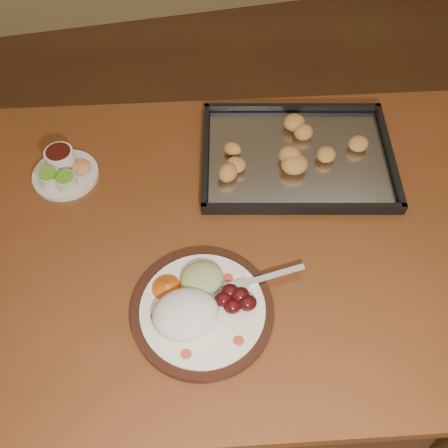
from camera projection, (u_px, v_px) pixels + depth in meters
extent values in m
plane|color=#53381C|center=(249.00, 332.00, 1.79)|extent=(4.00, 4.00, 0.00)
cube|color=brown|center=(208.00, 240.00, 1.15)|extent=(1.62, 1.12, 0.04)
cylinder|color=#553719|center=(1.00, 216.00, 1.65)|extent=(0.07, 0.07, 0.71)
cylinder|color=#553719|center=(406.00, 196.00, 1.69)|extent=(0.07, 0.07, 0.71)
cylinder|color=black|center=(203.00, 311.00, 1.01)|extent=(0.29, 0.29, 0.02)
cylinder|color=white|center=(203.00, 309.00, 1.01)|extent=(0.25, 0.25, 0.01)
ellipsoid|color=#D13F32|center=(186.00, 354.00, 0.95)|extent=(0.02, 0.02, 0.00)
ellipsoid|color=#D13F32|center=(239.00, 341.00, 0.96)|extent=(0.02, 0.02, 0.00)
ellipsoid|color=#D13F32|center=(228.00, 278.00, 1.04)|extent=(0.02, 0.02, 0.00)
ellipsoid|color=#D13F32|center=(156.00, 316.00, 0.99)|extent=(0.02, 0.02, 0.00)
ellipsoid|color=white|center=(186.00, 314.00, 0.98)|extent=(0.15, 0.14, 0.06)
ellipsoid|color=#4F0B11|center=(233.00, 306.00, 0.99)|extent=(0.04, 0.03, 0.03)
ellipsoid|color=#4F0B11|center=(240.00, 295.00, 1.00)|extent=(0.04, 0.03, 0.03)
ellipsoid|color=#4F0B11|center=(230.00, 291.00, 1.01)|extent=(0.04, 0.03, 0.03)
ellipsoid|color=#4F0B11|center=(247.00, 303.00, 0.99)|extent=(0.04, 0.03, 0.03)
ellipsoid|color=#4F0B11|center=(223.00, 299.00, 1.00)|extent=(0.04, 0.03, 0.03)
ellipsoid|color=tan|center=(202.00, 278.00, 1.03)|extent=(0.11, 0.10, 0.04)
cone|color=#C95112|center=(167.00, 286.00, 1.02)|extent=(0.09, 0.09, 0.03)
cube|color=silver|center=(273.00, 276.00, 1.04)|extent=(0.14, 0.03, 0.00)
cube|color=silver|center=(239.00, 285.00, 1.03)|extent=(0.04, 0.03, 0.00)
cylinder|color=silver|center=(229.00, 292.00, 1.02)|extent=(0.03, 0.01, 0.00)
cylinder|color=silver|center=(228.00, 290.00, 1.02)|extent=(0.03, 0.01, 0.00)
cylinder|color=silver|center=(227.00, 287.00, 1.03)|extent=(0.03, 0.01, 0.00)
cylinder|color=silver|center=(226.00, 284.00, 1.03)|extent=(0.03, 0.01, 0.00)
cylinder|color=silver|center=(66.00, 175.00, 1.22)|extent=(0.16, 0.16, 0.01)
cylinder|color=beige|center=(50.00, 178.00, 1.19)|extent=(0.05, 0.05, 0.03)
cylinder|color=#529C1F|center=(48.00, 174.00, 1.18)|extent=(0.04, 0.04, 0.00)
cylinder|color=beige|center=(66.00, 181.00, 1.19)|extent=(0.05, 0.05, 0.03)
cylinder|color=#529C1F|center=(64.00, 177.00, 1.17)|extent=(0.04, 0.04, 0.00)
cylinder|color=silver|center=(60.00, 157.00, 1.22)|extent=(0.07, 0.07, 0.04)
cylinder|color=#340C09|center=(58.00, 152.00, 1.21)|extent=(0.06, 0.06, 0.00)
ellipsoid|color=#EB9A53|center=(81.00, 167.00, 1.22)|extent=(0.05, 0.05, 0.02)
cube|color=black|center=(297.00, 158.00, 1.26)|extent=(0.54, 0.44, 0.01)
cube|color=black|center=(292.00, 108.00, 1.34)|extent=(0.47, 0.11, 0.02)
cube|color=black|center=(304.00, 208.00, 1.15)|extent=(0.47, 0.11, 0.02)
cube|color=black|center=(389.00, 154.00, 1.25)|extent=(0.09, 0.34, 0.02)
cube|color=black|center=(205.00, 154.00, 1.25)|extent=(0.09, 0.34, 0.02)
cube|color=silver|center=(297.00, 157.00, 1.25)|extent=(0.50, 0.40, 0.00)
ellipsoid|color=#B6713F|center=(322.00, 151.00, 1.24)|extent=(0.05, 0.05, 0.04)
ellipsoid|color=#B6713F|center=(334.00, 137.00, 1.26)|extent=(0.07, 0.07, 0.04)
ellipsoid|color=#B6713F|center=(300.00, 122.00, 1.30)|extent=(0.06, 0.06, 0.04)
ellipsoid|color=#B6713F|center=(267.00, 137.00, 1.27)|extent=(0.07, 0.07, 0.04)
ellipsoid|color=#B6713F|center=(259.00, 142.00, 1.25)|extent=(0.07, 0.06, 0.04)
ellipsoid|color=#B6713F|center=(276.00, 155.00, 1.23)|extent=(0.07, 0.06, 0.04)
ellipsoid|color=#B6713F|center=(274.00, 171.00, 1.20)|extent=(0.07, 0.07, 0.04)
ellipsoid|color=#B6713F|center=(308.00, 183.00, 1.18)|extent=(0.06, 0.06, 0.04)
ellipsoid|color=#B6713F|center=(345.00, 162.00, 1.22)|extent=(0.07, 0.07, 0.04)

